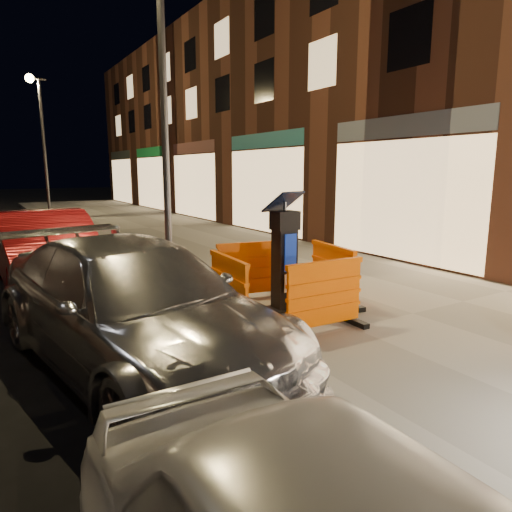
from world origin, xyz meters
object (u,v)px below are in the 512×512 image
barrier_back (252,270)px  barrier_kerbside (229,290)px  parking_kiosk (284,257)px  barrier_front (325,296)px  car_red (50,288)px  barrier_bldgside (332,274)px  car_silver (137,365)px

barrier_back → barrier_kerbside: size_ratio=1.00×
barrier_kerbside → parking_kiosk: bearing=-85.2°
parking_kiosk → barrier_back: 1.03m
barrier_front → parking_kiosk: bearing=91.8°
barrier_front → car_red: (-2.79, 5.05, -0.64)m
barrier_kerbside → barrier_front: bearing=-130.2°
parking_kiosk → barrier_front: parking_kiosk is taller
barrier_back → barrier_kerbside: (-0.95, -0.95, 0.00)m
parking_kiosk → barrier_bldgside: 1.03m
barrier_back → barrier_bldgside: size_ratio=1.00×
car_silver → car_red: size_ratio=1.11×
barrier_kerbside → barrier_bldgside: same height
barrier_bldgside → car_red: 5.59m
barrier_back → barrier_kerbside: 1.34m
barrier_kerbside → barrier_bldgside: 1.90m
barrier_back → barrier_bldgside: bearing=-35.2°
barrier_kerbside → car_silver: bearing=109.3°
barrier_kerbside → car_silver: size_ratio=0.24×
barrier_back → barrier_kerbside: same height
barrier_back → barrier_bldgside: (0.95, -0.95, 0.00)m
barrier_front → barrier_kerbside: same height
car_silver → car_red: car_red is taller
barrier_kerbside → car_red: bearing=29.0°
barrier_front → car_silver: size_ratio=0.24×
barrier_back → car_silver: size_ratio=0.24×
barrier_back → car_red: (-2.79, 3.15, -0.64)m
barrier_bldgside → car_red: (-3.74, 4.10, -0.64)m
car_red → barrier_kerbside: bearing=-67.3°
barrier_front → barrier_back: (0.00, 1.90, 0.00)m
barrier_kerbside → barrier_bldgside: (1.90, 0.00, 0.00)m
parking_kiosk → car_red: size_ratio=0.38×
barrier_front → barrier_kerbside: bearing=136.8°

